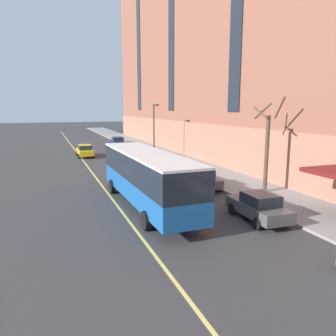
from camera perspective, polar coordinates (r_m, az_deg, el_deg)
The scene contains 14 objects.
ground_plane at distance 20.99m, azimuth -4.46°, elevation -6.63°, with size 260.00×260.00×0.00m, color #38383A.
sidewalk at distance 27.33m, azimuth 12.28°, elevation -2.65°, with size 5.01×160.00×0.15m, color gray.
city_bus at distance 20.26m, azimuth -3.73°, elevation -1.32°, with size 3.07×12.33×3.48m.
parked_car_darkgray_0 at distance 25.42m, azimuth 5.47°, elevation -1.80°, with size 2.02×4.58×1.56m.
parked_car_darkgray_2 at distance 18.86m, azimuth 15.48°, elevation -6.49°, with size 2.05×4.27×1.56m.
parked_car_navy_3 at distance 53.36m, azimuth -8.77°, elevation 4.55°, with size 2.14×4.82×1.56m.
parked_car_red_4 at distance 32.64m, azimuth -0.58°, elevation 0.98°, with size 2.03×4.42×1.56m.
parked_car_black_6 at distance 44.94m, azimuth -6.63°, elevation 3.51°, with size 2.07×4.39×1.56m.
parked_car_black_7 at distance 38.64m, azimuth -4.22°, elevation 2.43°, with size 2.14×4.52×1.56m.
taxi_cab at distance 42.86m, azimuth -14.28°, elevation 2.92°, with size 1.93×4.32×1.56m.
street_tree_mid_block at distance 24.45m, azimuth 16.85°, elevation 3.55°, with size 1.90×1.75×6.78m.
street_lamp at distance 40.52m, azimuth -2.37°, elevation 7.60°, with size 0.36×1.48×6.47m.
fire_hydrant at distance 34.49m, azimuth 1.08°, elevation 1.00°, with size 0.42×0.24×0.72m.
lane_centerline at distance 23.48m, azimuth -10.03°, elevation -4.90°, with size 0.16×140.00×0.01m, color #E0D66B.
Camera 1 is at (-5.53, -19.30, 6.15)m, focal length 35.00 mm.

